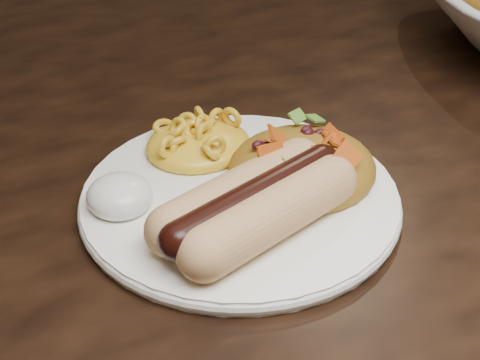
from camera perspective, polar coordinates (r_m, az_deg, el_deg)
name	(u,v)px	position (r m, az deg, el deg)	size (l,w,h in m)	color
table	(257,250)	(0.61, 1.31, -5.49)	(1.60, 0.90, 0.75)	black
plate	(240,199)	(0.50, 0.00, -1.48)	(0.21, 0.21, 0.01)	white
hotdog	(256,203)	(0.46, 1.21, -1.79)	(0.12, 0.09, 0.03)	tan
mac_and_cheese	(198,132)	(0.53, -3.29, 3.73)	(0.08, 0.07, 0.03)	yellow
sour_cream	(119,189)	(0.48, -9.37, -0.72)	(0.04, 0.04, 0.03)	white
taco_salad	(303,155)	(0.50, 4.90, 1.97)	(0.10, 0.10, 0.05)	#C33D0E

